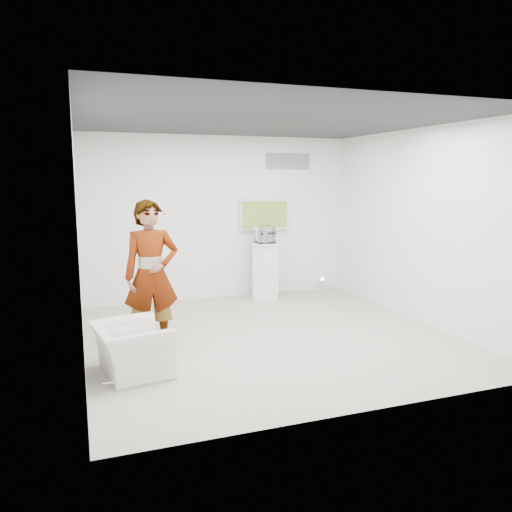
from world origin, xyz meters
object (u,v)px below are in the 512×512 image
(tv, at_px, (264,214))
(pedestal, at_px, (265,271))
(person, at_px, (151,275))
(floor_uplight, at_px, (322,286))
(armchair, at_px, (132,349))

(tv, distance_m, pedestal, 1.08)
(person, xyz_separation_m, floor_uplight, (3.55, 2.04, -0.83))
(person, height_order, pedestal, person)
(tv, height_order, pedestal, tv)
(tv, bearing_deg, floor_uplight, -18.58)
(floor_uplight, bearing_deg, person, -150.16)
(person, height_order, armchair, person)
(pedestal, xyz_separation_m, floor_uplight, (1.18, -0.05, -0.37))
(tv, relative_size, armchair, 1.11)
(pedestal, height_order, floor_uplight, pedestal)
(armchair, bearing_deg, pedestal, -52.91)
(tv, distance_m, armchair, 4.46)
(armchair, distance_m, floor_uplight, 4.84)
(tv, bearing_deg, person, -135.91)
(tv, relative_size, person, 0.51)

